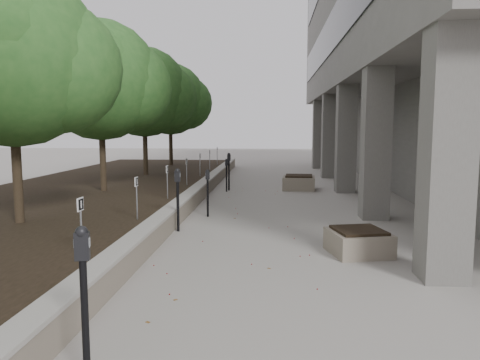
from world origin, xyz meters
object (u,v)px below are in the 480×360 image
(parking_meter_2, at_px, (178,200))
(parking_meter_5, at_px, (227,175))
(parking_meter_4, at_px, (229,172))
(crabapple_tree_5, at_px, (170,114))
(crabapple_tree_3, at_px, (101,106))
(crabapple_tree_2, at_px, (13,95))
(parking_meter_1, at_px, (85,306))
(parking_meter_3, at_px, (208,193))
(planter_back, at_px, (299,182))
(planter_front, at_px, (358,241))
(crabapple_tree_4, at_px, (144,111))

(parking_meter_2, distance_m, parking_meter_5, 6.71)
(parking_meter_4, bearing_deg, crabapple_tree_5, 106.07)
(crabapple_tree_3, bearing_deg, crabapple_tree_2, -90.00)
(parking_meter_1, relative_size, parking_meter_5, 1.24)
(parking_meter_1, bearing_deg, crabapple_tree_5, 87.26)
(parking_meter_3, bearing_deg, crabapple_tree_2, -152.35)
(crabapple_tree_5, bearing_deg, parking_meter_1, -79.71)
(crabapple_tree_5, xyz_separation_m, parking_meter_3, (3.70, -12.08, -2.47))
(parking_meter_5, xyz_separation_m, planter_back, (2.78, 0.78, -0.34))
(parking_meter_1, distance_m, planter_back, 14.23)
(parking_meter_1, xyz_separation_m, parking_meter_5, (0.04, 13.16, -0.15))
(crabapple_tree_5, distance_m, planter_back, 9.58)
(parking_meter_2, relative_size, parking_meter_5, 1.19)
(parking_meter_4, distance_m, parking_meter_5, 0.36)
(parking_meter_2, relative_size, planter_front, 1.41)
(parking_meter_1, bearing_deg, planter_front, 41.26)
(parking_meter_5, distance_m, planter_front, 9.04)
(crabapple_tree_2, bearing_deg, crabapple_tree_4, 90.00)
(parking_meter_3, bearing_deg, planter_back, 53.01)
(crabapple_tree_2, bearing_deg, parking_meter_2, 18.68)
(crabapple_tree_3, bearing_deg, crabapple_tree_4, 90.00)
(parking_meter_4, bearing_deg, crabapple_tree_4, 140.99)
(parking_meter_4, distance_m, planter_front, 9.35)
(crabapple_tree_5, relative_size, parking_meter_4, 3.72)
(crabapple_tree_5, bearing_deg, planter_back, -44.60)
(crabapple_tree_5, bearing_deg, crabapple_tree_4, -90.00)
(parking_meter_2, xyz_separation_m, planter_back, (3.26, 7.48, -0.46))
(parking_meter_2, bearing_deg, parking_meter_5, 85.90)
(crabapple_tree_2, height_order, parking_meter_5, crabapple_tree_2)
(crabapple_tree_3, height_order, parking_meter_4, crabapple_tree_3)
(crabapple_tree_4, bearing_deg, parking_meter_1, -76.47)
(crabapple_tree_4, relative_size, parking_meter_4, 3.72)
(parking_meter_4, xyz_separation_m, parking_meter_5, (-0.06, -0.34, -0.10))
(parking_meter_1, height_order, parking_meter_3, parking_meter_1)
(crabapple_tree_2, relative_size, parking_meter_4, 3.72)
(crabapple_tree_3, distance_m, planter_front, 9.51)
(parking_meter_3, relative_size, parking_meter_4, 0.89)
(crabapple_tree_4, distance_m, planter_front, 13.08)
(parking_meter_3, bearing_deg, crabapple_tree_3, 140.03)
(crabapple_tree_3, distance_m, parking_meter_4, 5.47)
(parking_meter_2, xyz_separation_m, planter_front, (3.90, -1.67, -0.50))
(crabapple_tree_3, height_order, parking_meter_1, crabapple_tree_3)
(crabapple_tree_3, bearing_deg, planter_front, -37.95)
(parking_meter_1, bearing_deg, parking_meter_5, 76.81)
(crabapple_tree_4, xyz_separation_m, parking_meter_5, (3.73, -2.21, -2.49))
(parking_meter_1, distance_m, parking_meter_5, 13.16)
(crabapple_tree_2, height_order, parking_meter_1, crabapple_tree_2)
(crabapple_tree_5, bearing_deg, planter_front, -65.35)
(planter_front, bearing_deg, planter_back, 93.95)
(parking_meter_3, bearing_deg, parking_meter_5, 79.02)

